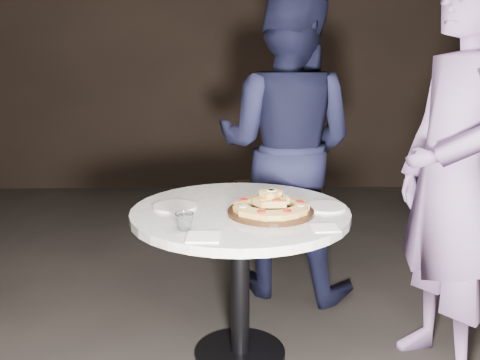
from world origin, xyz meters
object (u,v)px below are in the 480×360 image
object	(u,v)px
serving_board	(271,212)
diner_navy	(286,147)
diner_teal	(453,181)
table	(240,238)
chair_far	(283,180)
water_glass	(185,222)
focaccia_pile	(271,204)

from	to	relation	value
serving_board	diner_navy	distance (m)	0.89
diner_navy	diner_teal	xyz separation A→B (m)	(0.66, -0.90, 0.01)
diner_navy	diner_teal	world-z (taller)	diner_teal
table	chair_far	world-z (taller)	chair_far
serving_board	water_glass	world-z (taller)	water_glass
chair_far	diner_navy	size ratio (longest dim) A/B	0.55
table	water_glass	world-z (taller)	water_glass
water_glass	table	bearing A→B (deg)	51.05
serving_board	focaccia_pile	world-z (taller)	focaccia_pile
serving_board	water_glass	distance (m)	0.44
serving_board	focaccia_pile	size ratio (longest dim) A/B	1.11
diner_navy	diner_teal	size ratio (longest dim) A/B	0.99
table	focaccia_pile	world-z (taller)	focaccia_pile
diner_navy	table	bearing A→B (deg)	91.35
diner_navy	chair_far	bearing A→B (deg)	-72.87
table	chair_far	xyz separation A→B (m)	(0.33, 1.32, -0.04)
serving_board	chair_far	xyz separation A→B (m)	(0.20, 1.39, -0.19)
serving_board	focaccia_pile	distance (m)	0.04
diner_teal	water_glass	bearing A→B (deg)	-91.24
water_glass	focaccia_pile	bearing A→B (deg)	30.63
table	serving_board	xyz separation A→B (m)	(0.14, -0.07, 0.15)
water_glass	diner_teal	xyz separation A→B (m)	(1.19, 0.19, 0.12)
water_glass	diner_navy	world-z (taller)	diner_navy
diner_navy	diner_teal	bearing A→B (deg)	147.76
table	focaccia_pile	size ratio (longest dim) A/B	3.75
table	diner_navy	bearing A→B (deg)	69.77
water_glass	diner_teal	size ratio (longest dim) A/B	0.04
focaccia_pile	chair_far	distance (m)	1.42
focaccia_pile	diner_navy	bearing A→B (deg)	80.02
chair_far	water_glass	bearing A→B (deg)	48.13
chair_far	diner_teal	size ratio (longest dim) A/B	0.55
focaccia_pile	chair_far	size ratio (longest dim) A/B	0.35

